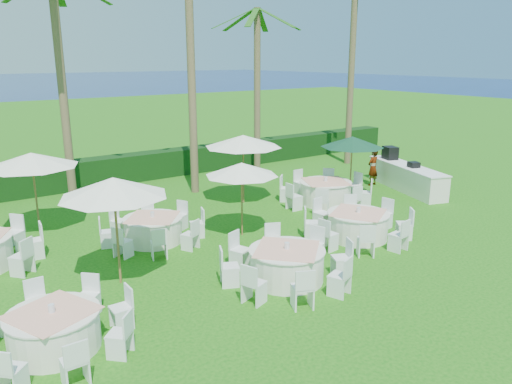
# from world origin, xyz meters

# --- Properties ---
(ground) EXTENTS (120.00, 120.00, 0.00)m
(ground) POSITION_xyz_m (0.00, 0.00, 0.00)
(ground) COLOR #125A0F
(ground) RESTS_ON ground
(hedge) EXTENTS (34.00, 1.00, 1.20)m
(hedge) POSITION_xyz_m (0.00, 12.00, 0.60)
(hedge) COLOR black
(hedge) RESTS_ON ground
(banquet_table_a) EXTENTS (3.06, 3.06, 0.93)m
(banquet_table_a) POSITION_xyz_m (-5.26, -0.03, 0.41)
(banquet_table_a) COLOR white
(banquet_table_a) RESTS_ON ground
(banquet_table_b) EXTENTS (3.27, 3.27, 1.00)m
(banquet_table_b) POSITION_xyz_m (0.28, -0.22, 0.44)
(banquet_table_b) COLOR white
(banquet_table_b) RESTS_ON ground
(banquet_table_c) EXTENTS (3.32, 3.32, 1.00)m
(banquet_table_c) POSITION_xyz_m (3.96, 0.86, 0.44)
(banquet_table_c) COLOR white
(banquet_table_c) RESTS_ON ground
(banquet_table_e) EXTENTS (3.08, 3.08, 0.94)m
(banquet_table_e) POSITION_xyz_m (-1.31, 4.23, 0.41)
(banquet_table_e) COLOR white
(banquet_table_e) RESTS_ON ground
(banquet_table_f) EXTENTS (3.47, 3.47, 1.04)m
(banquet_table_f) POSITION_xyz_m (5.76, 4.24, 0.46)
(banquet_table_f) COLOR white
(banquet_table_f) RESTS_ON ground
(umbrella_a) EXTENTS (2.60, 2.60, 2.69)m
(umbrella_a) POSITION_xyz_m (-3.18, 2.05, 2.46)
(umbrella_a) COLOR brown
(umbrella_a) RESTS_ON ground
(umbrella_b) EXTENTS (2.26, 2.26, 2.33)m
(umbrella_b) POSITION_xyz_m (1.20, 3.15, 2.12)
(umbrella_b) COLOR brown
(umbrella_b) RESTS_ON ground
(umbrella_c) EXTENTS (2.81, 2.81, 2.58)m
(umbrella_c) POSITION_xyz_m (-3.91, 7.18, 2.35)
(umbrella_c) COLOR brown
(umbrella_c) RESTS_ON ground
(umbrella_d) EXTENTS (2.91, 2.91, 2.62)m
(umbrella_d) POSITION_xyz_m (3.28, 6.14, 2.39)
(umbrella_d) COLOR brown
(umbrella_d) RESTS_ON ground
(umbrella_green) EXTENTS (2.47, 2.47, 2.43)m
(umbrella_green) POSITION_xyz_m (7.24, 4.37, 2.22)
(umbrella_green) COLOR brown
(umbrella_green) RESTS_ON ground
(buffet_table) EXTENTS (2.31, 4.60, 1.61)m
(buffet_table) POSITION_xyz_m (9.97, 3.82, 0.56)
(buffet_table) COLOR white
(buffet_table) RESTS_ON ground
(staff_person) EXTENTS (0.61, 0.44, 1.58)m
(staff_person) POSITION_xyz_m (9.37, 5.11, 0.79)
(staff_person) COLOR gray
(staff_person) RESTS_ON ground
(palm_b) EXTENTS (4.40, 4.15, 8.33)m
(palm_b) POSITION_xyz_m (-2.00, 10.20, 4.61)
(palm_b) COLOR brown
(palm_b) RESTS_ON ground
(palm_c) EXTENTS (4.26, 4.36, 10.77)m
(palm_c) POSITION_xyz_m (2.52, 8.61, 5.86)
(palm_c) COLOR brown
(palm_c) RESTS_ON ground
(palm_d) EXTENTS (4.29, 4.35, 7.66)m
(palm_d) POSITION_xyz_m (7.29, 10.84, 4.27)
(palm_d) COLOR brown
(palm_d) RESTS_ON ground
(palm_e) EXTENTS (4.22, 4.38, 9.66)m
(palm_e) POSITION_xyz_m (11.85, 9.06, 5.30)
(palm_e) COLOR brown
(palm_e) RESTS_ON ground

